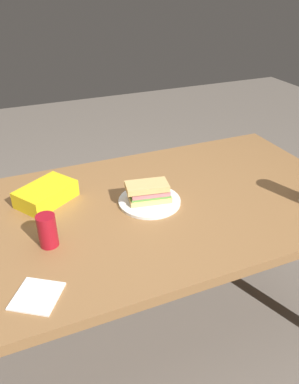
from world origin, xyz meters
The scene contains 7 objects.
ground_plane centered at (0.00, 0.00, 0.00)m, with size 8.00×8.00×0.00m, color #70665B.
dining_table centered at (0.00, 0.00, 0.68)m, with size 1.84×0.94×0.77m.
paper_plate centered at (-0.06, -0.02, 0.77)m, with size 0.26×0.26×0.01m, color white.
sandwich centered at (-0.05, -0.01, 0.82)m, with size 0.20×0.12×0.08m.
soda_can_red centered at (0.37, 0.10, 0.83)m, with size 0.07×0.07×0.12m, color maroon.
chip_bag centered at (0.33, -0.19, 0.80)m, with size 0.23×0.15×0.07m, color yellow.
paper_napkin centered at (0.45, 0.33, 0.77)m, with size 0.13×0.13×0.01m, color white.
Camera 1 is at (0.44, 1.18, 1.60)m, focal length 34.80 mm.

